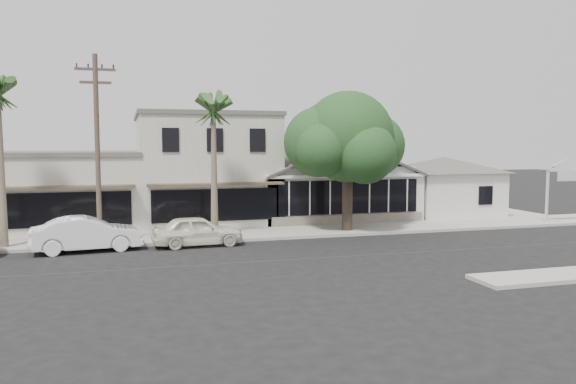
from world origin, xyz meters
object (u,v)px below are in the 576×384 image
object	(u,v)px
arch_sign	(575,173)
utility_pole	(97,146)
car_0	(198,231)
car_1	(87,234)
shade_tree	(345,140)

from	to	relation	value
arch_sign	utility_pole	distance (m)	27.45
arch_sign	car_0	bearing A→B (deg)	-177.69
car_1	shade_tree	xyz separation A→B (m)	(13.38, 1.97, 4.31)
utility_pole	car_1	distance (m)	4.10
car_0	shade_tree	world-z (taller)	shade_tree
utility_pole	shade_tree	world-z (taller)	utility_pole
utility_pole	car_1	xyz separation A→B (m)	(-0.52, -0.76, -3.99)
utility_pole	shade_tree	xyz separation A→B (m)	(12.86, 1.21, 0.32)
car_0	shade_tree	xyz separation A→B (m)	(8.38, 2.03, 4.38)
car_1	car_0	bearing A→B (deg)	-97.07
arch_sign	shade_tree	size ratio (longest dim) A/B	0.53
arch_sign	car_1	bearing A→B (deg)	-178.23
utility_pole	shade_tree	distance (m)	12.92
arch_sign	shade_tree	distance (m)	14.72
utility_pole	car_1	size ratio (longest dim) A/B	1.86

